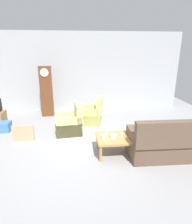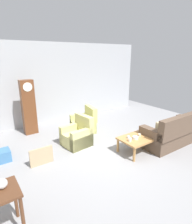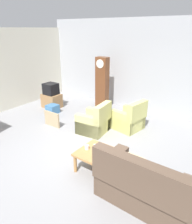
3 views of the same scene
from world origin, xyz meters
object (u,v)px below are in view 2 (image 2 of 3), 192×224
(coffee_table_wood, at_px, (137,140))
(bowl_white_stacked, at_px, (135,138))
(framed_picture_leaning, at_px, (42,156))
(couch_floral, at_px, (173,133))
(storage_box_blue, at_px, (3,156))
(glass_dome_cloche, at_px, (2,184))
(cup_white_porcelain, at_px, (130,140))
(cup_cream_tall, at_px, (139,135))
(grandfather_clock, at_px, (29,107))
(cup_blue_rimmed, at_px, (128,137))
(armchair_olive_near, at_px, (78,136))
(armchair_olive_far, at_px, (84,124))

(coffee_table_wood, relative_size, bowl_white_stacked, 5.86)
(framed_picture_leaning, bearing_deg, couch_floral, -17.98)
(storage_box_blue, height_order, glass_dome_cloche, glass_dome_cloche)
(coffee_table_wood, distance_m, cup_white_porcelain, 0.35)
(bowl_white_stacked, bearing_deg, glass_dome_cloche, -170.83)
(couch_floral, bearing_deg, cup_cream_tall, 164.20)
(coffee_table_wood, bearing_deg, grandfather_clock, 123.62)
(grandfather_clock, height_order, cup_blue_rimmed, grandfather_clock)
(glass_dome_cloche, height_order, cup_white_porcelain, glass_dome_cloche)
(bowl_white_stacked, bearing_deg, cup_blue_rimmed, 134.46)
(armchair_olive_near, relative_size, cup_cream_tall, 11.07)
(armchair_olive_far, bearing_deg, framed_picture_leaning, -149.09)
(glass_dome_cloche, bearing_deg, armchair_olive_far, 41.29)
(glass_dome_cloche, bearing_deg, framed_picture_leaning, 54.47)
(grandfather_clock, bearing_deg, bowl_white_stacked, -57.63)
(cup_cream_tall, relative_size, bowl_white_stacked, 0.51)
(armchair_olive_far, xyz_separation_m, framed_picture_leaning, (-2.04, -1.22, -0.07))
(armchair_olive_near, height_order, cup_cream_tall, armchair_olive_near)
(couch_floral, bearing_deg, cup_white_porcelain, 171.48)
(armchair_olive_far, bearing_deg, coffee_table_wood, -78.50)
(armchair_olive_near, relative_size, storage_box_blue, 2.45)
(grandfather_clock, bearing_deg, cup_blue_rimmed, -58.29)
(armchair_olive_far, relative_size, cup_white_porcelain, 9.21)
(storage_box_blue, xyz_separation_m, glass_dome_cloche, (-0.30, -2.29, 0.73))
(coffee_table_wood, bearing_deg, framed_picture_leaning, 159.17)
(cup_blue_rimmed, xyz_separation_m, cup_cream_tall, (0.37, -0.08, 0.00))
(framed_picture_leaning, distance_m, cup_cream_tall, 2.78)
(armchair_olive_near, bearing_deg, glass_dome_cloche, -140.66)
(armchair_olive_near, xyz_separation_m, glass_dome_cloche, (-2.40, -1.97, 0.57))
(couch_floral, xyz_separation_m, cup_white_porcelain, (-1.66, 0.25, 0.14))
(glass_dome_cloche, height_order, cup_cream_tall, glass_dome_cloche)
(armchair_olive_far, relative_size, grandfather_clock, 0.48)
(grandfather_clock, xyz_separation_m, cup_cream_tall, (2.24, -3.10, -0.48))
(storage_box_blue, bearing_deg, cup_white_porcelain, -30.81)
(cup_cream_tall, bearing_deg, grandfather_clock, 125.81)
(cup_white_porcelain, distance_m, cup_blue_rimmed, 0.19)
(framed_picture_leaning, relative_size, cup_blue_rimmed, 8.25)
(bowl_white_stacked, bearing_deg, storage_box_blue, 151.47)
(armchair_olive_near, height_order, storage_box_blue, armchair_olive_near)
(glass_dome_cloche, distance_m, cup_cream_tall, 3.79)
(cup_cream_tall, bearing_deg, framed_picture_leaning, 161.06)
(framed_picture_leaning, bearing_deg, armchair_olive_near, 18.63)
(grandfather_clock, relative_size, glass_dome_cloche, 11.98)
(cup_white_porcelain, bearing_deg, glass_dome_cloche, -170.56)
(bowl_white_stacked, bearing_deg, grandfather_clock, 122.37)
(bowl_white_stacked, bearing_deg, armchair_olive_near, 127.50)
(grandfather_clock, bearing_deg, coffee_table_wood, -56.38)
(storage_box_blue, bearing_deg, framed_picture_leaning, -44.09)
(couch_floral, bearing_deg, armchair_olive_far, 125.87)
(armchair_olive_near, height_order, glass_dome_cloche, glass_dome_cloche)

